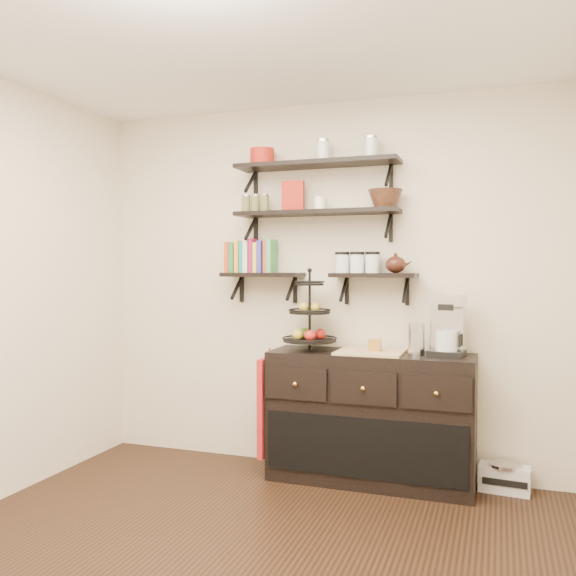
# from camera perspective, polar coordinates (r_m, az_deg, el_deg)

# --- Properties ---
(floor) EXTENTS (3.50, 3.50, 0.00)m
(floor) POSITION_cam_1_polar(r_m,az_deg,el_deg) (3.27, -6.35, -25.21)
(floor) COLOR black
(floor) RESTS_ON ground
(ceiling) EXTENTS (3.50, 3.50, 0.02)m
(ceiling) POSITION_cam_1_polar(r_m,az_deg,el_deg) (3.15, -6.56, 24.52)
(ceiling) COLOR white
(ceiling) RESTS_ON back_wall
(back_wall) EXTENTS (3.50, 0.02, 2.70)m
(back_wall) POSITION_cam_1_polar(r_m,az_deg,el_deg) (4.55, 3.13, 0.18)
(back_wall) COLOR beige
(back_wall) RESTS_ON ground
(shelf_top) EXTENTS (1.20, 0.27, 0.23)m
(shelf_top) POSITION_cam_1_polar(r_m,az_deg,el_deg) (4.48, 2.68, 11.47)
(shelf_top) COLOR black
(shelf_top) RESTS_ON back_wall
(shelf_mid) EXTENTS (1.20, 0.27, 0.23)m
(shelf_mid) POSITION_cam_1_polar(r_m,az_deg,el_deg) (4.44, 2.67, 7.01)
(shelf_mid) COLOR black
(shelf_mid) RESTS_ON back_wall
(shelf_low_left) EXTENTS (0.60, 0.25, 0.23)m
(shelf_low_left) POSITION_cam_1_polar(r_m,az_deg,el_deg) (4.57, -2.35, 1.17)
(shelf_low_left) COLOR black
(shelf_low_left) RESTS_ON back_wall
(shelf_low_right) EXTENTS (0.60, 0.25, 0.23)m
(shelf_low_right) POSITION_cam_1_polar(r_m,az_deg,el_deg) (4.33, 8.04, 1.11)
(shelf_low_right) COLOR black
(shelf_low_right) RESTS_ON back_wall
(cookbooks) EXTENTS (0.36, 0.15, 0.26)m
(cookbooks) POSITION_cam_1_polar(r_m,az_deg,el_deg) (4.60, -3.38, 2.87)
(cookbooks) COLOR red
(cookbooks) RESTS_ON shelf_low_left
(glass_canisters) EXTENTS (0.32, 0.10, 0.13)m
(glass_canisters) POSITION_cam_1_polar(r_m,az_deg,el_deg) (4.36, 6.49, 2.26)
(glass_canisters) COLOR silver
(glass_canisters) RESTS_ON shelf_low_right
(sideboard) EXTENTS (1.40, 0.50, 0.92)m
(sideboard) POSITION_cam_1_polar(r_m,az_deg,el_deg) (4.35, 7.73, -11.89)
(sideboard) COLOR black
(sideboard) RESTS_ON floor
(fruit_stand) EXTENTS (0.38, 0.38, 0.56)m
(fruit_stand) POSITION_cam_1_polar(r_m,az_deg,el_deg) (4.35, 2.10, -3.29)
(fruit_stand) COLOR black
(fruit_stand) RESTS_ON sideboard
(candle) EXTENTS (0.08, 0.08, 0.08)m
(candle) POSITION_cam_1_polar(r_m,az_deg,el_deg) (4.25, 8.12, -5.30)
(candle) COLOR #A36C25
(candle) RESTS_ON sideboard
(coffee_maker) EXTENTS (0.25, 0.25, 0.41)m
(coffee_maker) POSITION_cam_1_polar(r_m,az_deg,el_deg) (4.20, 14.67, -3.53)
(coffee_maker) COLOR black
(coffee_maker) RESTS_ON sideboard
(thermal_carafe) EXTENTS (0.11, 0.11, 0.22)m
(thermal_carafe) POSITION_cam_1_polar(r_m,az_deg,el_deg) (4.18, 11.92, -4.70)
(thermal_carafe) COLOR silver
(thermal_carafe) RESTS_ON sideboard
(apron) EXTENTS (0.04, 0.30, 0.70)m
(apron) POSITION_cam_1_polar(r_m,az_deg,el_deg) (4.44, -1.98, -10.96)
(apron) COLOR #A91222
(apron) RESTS_ON sideboard
(radio) EXTENTS (0.34, 0.23, 0.19)m
(radio) POSITION_cam_1_polar(r_m,az_deg,el_deg) (4.47, 19.60, -16.36)
(radio) COLOR silver
(radio) RESTS_ON floor
(recipe_box) EXTENTS (0.17, 0.08, 0.22)m
(recipe_box) POSITION_cam_1_polar(r_m,az_deg,el_deg) (4.50, 0.48, 8.58)
(recipe_box) COLOR #9E1D12
(recipe_box) RESTS_ON shelf_mid
(walnut_bowl) EXTENTS (0.24, 0.24, 0.13)m
(walnut_bowl) POSITION_cam_1_polar(r_m,az_deg,el_deg) (4.33, 9.08, 8.22)
(walnut_bowl) COLOR black
(walnut_bowl) RESTS_ON shelf_mid
(ramekins) EXTENTS (0.09, 0.09, 0.10)m
(ramekins) POSITION_cam_1_polar(r_m,az_deg,el_deg) (4.43, 3.01, 7.87)
(ramekins) COLOR white
(ramekins) RESTS_ON shelf_mid
(teapot) EXTENTS (0.20, 0.15, 0.14)m
(teapot) POSITION_cam_1_polar(r_m,az_deg,el_deg) (4.31, 10.03, 2.32)
(teapot) COLOR #371810
(teapot) RESTS_ON shelf_low_right
(red_pot) EXTENTS (0.18, 0.18, 0.12)m
(red_pot) POSITION_cam_1_polar(r_m,az_deg,el_deg) (4.63, -2.43, 12.15)
(red_pot) COLOR #9E1D12
(red_pot) RESTS_ON shelf_top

